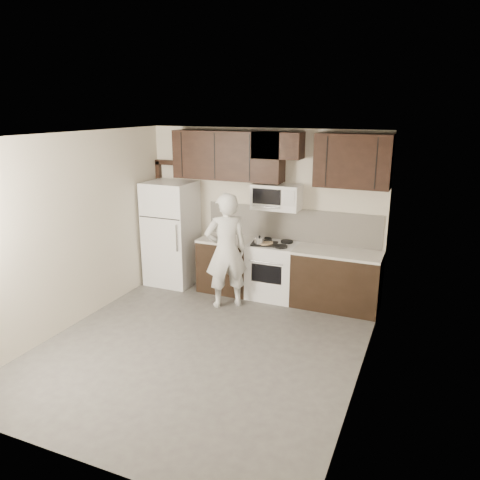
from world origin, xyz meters
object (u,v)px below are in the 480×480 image
Objects in this scene: stove at (273,270)px; microwave at (277,197)px; refrigerator at (172,233)px; person at (226,251)px.

microwave reaches higher than stove.
refrigerator reaches higher than stove.
refrigerator is (-1.85, -0.17, -0.75)m from microwave.
person is (-0.55, -0.73, -0.75)m from microwave.
person is (1.30, -0.56, 0.00)m from refrigerator.
stove is 0.52× the size of refrigerator.
person is at bearing -23.31° from refrigerator.
refrigerator is at bearing -174.85° from microwave.
person is at bearing -132.06° from stove.
stove is at bearing 1.51° from refrigerator.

